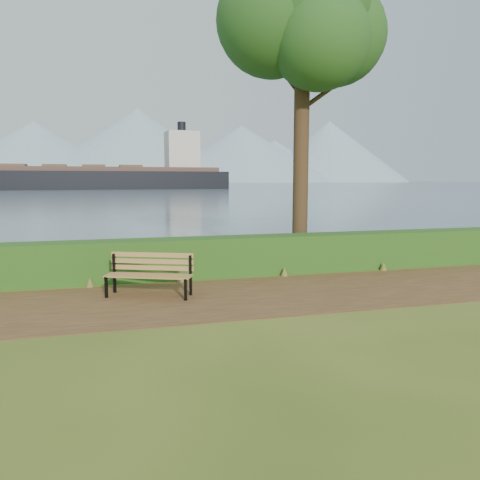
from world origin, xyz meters
name	(u,v)px	position (x,y,z in m)	size (l,w,h in m)	color
ground	(247,300)	(0.00, 0.00, 0.00)	(140.00, 140.00, 0.00)	#405618
path	(243,296)	(0.00, 0.30, 0.01)	(40.00, 3.40, 0.01)	#4E301B
hedge	(219,256)	(0.00, 2.60, 0.50)	(32.00, 0.85, 1.00)	#1A4513
water	(117,184)	(0.00, 260.00, 0.01)	(700.00, 510.00, 0.00)	#475E73
mountains	(103,149)	(-9.17, 406.05, 27.70)	(585.00, 190.00, 70.00)	#849EB0
bench	(150,272)	(-1.91, 0.88, 0.53)	(1.89, 1.19, 0.92)	black
tree	(303,15)	(2.58, 3.44, 6.95)	(4.86, 4.06, 9.36)	#312014
cargo_ship	(112,178)	(-2.51, 112.07, 2.81)	(62.52, 13.47, 18.83)	black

